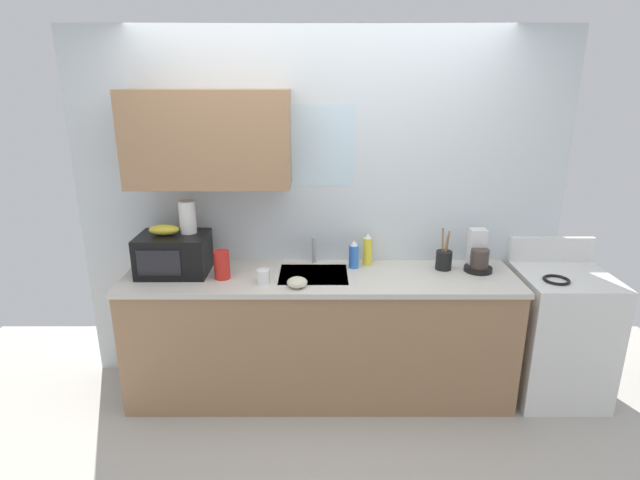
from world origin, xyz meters
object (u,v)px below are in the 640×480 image
(microwave, at_px, (174,254))
(paper_towel_roll, at_px, (188,217))
(dish_soap_bottle_blue, at_px, (354,255))
(mug_white, at_px, (263,277))
(coffee_maker, at_px, (478,255))
(stove_range, at_px, (558,334))
(small_bowl, at_px, (297,282))
(banana_bunch, at_px, (164,230))
(dish_soap_bottle_yellow, at_px, (367,250))
(cereal_canister, at_px, (222,265))
(utensil_crock, at_px, (444,259))

(microwave, xyz_separation_m, paper_towel_roll, (0.10, 0.05, 0.24))
(dish_soap_bottle_blue, bearing_deg, mug_white, -154.26)
(mug_white, bearing_deg, coffee_maker, 9.71)
(stove_range, relative_size, small_bowl, 8.31)
(banana_bunch, xyz_separation_m, mug_white, (0.67, -0.19, -0.26))
(paper_towel_roll, distance_m, dish_soap_bottle_yellow, 1.26)
(coffee_maker, height_order, cereal_canister, coffee_maker)
(utensil_crock, relative_size, small_bowl, 2.26)
(stove_range, distance_m, utensil_crock, 0.97)
(banana_bunch, distance_m, dish_soap_bottle_yellow, 1.39)
(dish_soap_bottle_blue, xyz_separation_m, cereal_canister, (-0.88, -0.20, 0.00))
(paper_towel_roll, distance_m, small_bowl, 0.87)
(cereal_canister, xyz_separation_m, small_bowl, (0.50, -0.15, -0.06))
(stove_range, distance_m, coffee_maker, 0.80)
(stove_range, bearing_deg, paper_towel_roll, 177.83)
(cereal_canister, height_order, mug_white, cereal_canister)
(banana_bunch, relative_size, small_bowl, 1.54)
(cereal_canister, relative_size, mug_white, 2.00)
(banana_bunch, height_order, coffee_maker, banana_bunch)
(paper_towel_roll, relative_size, cereal_canister, 1.16)
(mug_white, height_order, utensil_crock, utensil_crock)
(coffee_maker, bearing_deg, banana_bunch, -178.43)
(paper_towel_roll, xyz_separation_m, small_bowl, (0.74, -0.30, -0.35))
(paper_towel_roll, bearing_deg, coffee_maker, 0.24)
(stove_range, relative_size, utensil_crock, 3.67)
(utensil_crock, bearing_deg, banana_bunch, -177.89)
(dish_soap_bottle_blue, distance_m, utensil_crock, 0.62)
(utensil_crock, bearing_deg, paper_towel_roll, -179.35)
(dish_soap_bottle_yellow, bearing_deg, utensil_crock, -9.89)
(banana_bunch, relative_size, mug_white, 2.11)
(banana_bunch, distance_m, paper_towel_roll, 0.18)
(dish_soap_bottle_blue, relative_size, cereal_canister, 1.04)
(utensil_crock, bearing_deg, microwave, -177.78)
(coffee_maker, distance_m, dish_soap_bottle_blue, 0.85)
(stove_range, xyz_separation_m, coffee_maker, (-0.58, 0.10, 0.55))
(coffee_maker, xyz_separation_m, mug_white, (-1.45, -0.25, -0.06))
(stove_range, relative_size, coffee_maker, 3.86)
(dish_soap_bottle_yellow, distance_m, utensil_crock, 0.53)
(cereal_canister, relative_size, small_bowl, 1.46)
(stove_range, height_order, paper_towel_roll, paper_towel_roll)
(microwave, height_order, banana_bunch, banana_bunch)
(small_bowl, bearing_deg, microwave, 163.56)
(cereal_canister, xyz_separation_m, mug_white, (0.28, -0.09, -0.05))
(utensil_crock, bearing_deg, cereal_canister, -173.55)
(microwave, relative_size, coffee_maker, 1.64)
(coffee_maker, xyz_separation_m, dish_soap_bottle_blue, (-0.85, 0.04, -0.01))
(coffee_maker, relative_size, dish_soap_bottle_yellow, 1.21)
(coffee_maker, bearing_deg, utensil_crock, 177.13)
(dish_soap_bottle_blue, height_order, small_bowl, dish_soap_bottle_blue)
(dish_soap_bottle_yellow, xyz_separation_m, utensil_crock, (0.52, -0.09, -0.04))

